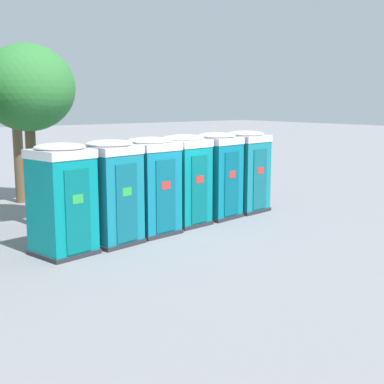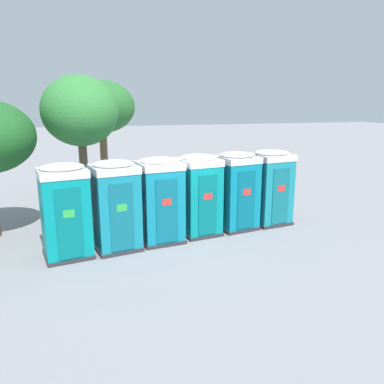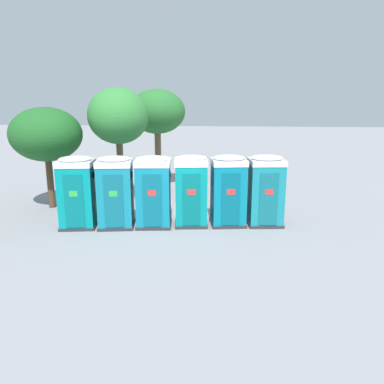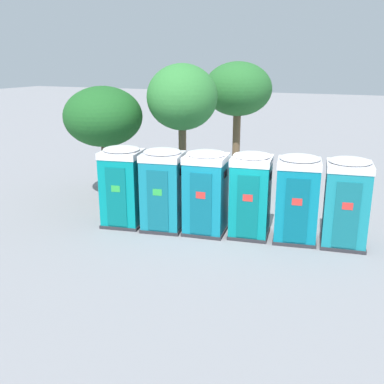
{
  "view_description": "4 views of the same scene",
  "coord_description": "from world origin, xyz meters",
  "px_view_note": "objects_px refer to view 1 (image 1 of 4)",
  "views": [
    {
      "loc": [
        -8.28,
        -11.81,
        3.45
      ],
      "look_at": [
        0.96,
        -0.09,
        0.9
      ],
      "focal_mm": 50.0,
      "sensor_mm": 36.0,
      "label": 1
    },
    {
      "loc": [
        -2.91,
        -10.83,
        4.04
      ],
      "look_at": [
        0.43,
        -0.18,
        1.4
      ],
      "focal_mm": 35.0,
      "sensor_mm": 36.0,
      "label": 2
    },
    {
      "loc": [
        2.1,
        -13.08,
        4.32
      ],
      "look_at": [
        0.73,
        -0.13,
        1.22
      ],
      "focal_mm": 35.0,
      "sensor_mm": 36.0,
      "label": 3
    },
    {
      "loc": [
        4.03,
        -12.42,
        5.1
      ],
      "look_at": [
        -1.05,
        -0.4,
        1.24
      ],
      "focal_mm": 42.0,
      "sensor_mm": 36.0,
      "label": 4
    }
  ],
  "objects_px": {
    "portapotty_1": "(111,192)",
    "portapotty_3": "(184,180)",
    "street_tree_2": "(15,88)",
    "portapotty_0": "(62,199)",
    "street_tree_0": "(28,89)",
    "portapotty_5": "(245,171)",
    "portapotty_4": "(216,175)",
    "portapotty_2": "(151,185)"
  },
  "relations": [
    {
      "from": "portapotty_1",
      "to": "portapotty_3",
      "type": "relative_size",
      "value": 1.0
    },
    {
      "from": "portapotty_3",
      "to": "street_tree_2",
      "type": "bearing_deg",
      "value": 111.28
    },
    {
      "from": "portapotty_0",
      "to": "portapotty_3",
      "type": "height_order",
      "value": "same"
    },
    {
      "from": "portapotty_0",
      "to": "street_tree_0",
      "type": "relative_size",
      "value": 0.51
    },
    {
      "from": "portapotty_1",
      "to": "portapotty_5",
      "type": "relative_size",
      "value": 1.0
    },
    {
      "from": "street_tree_0",
      "to": "portapotty_3",
      "type": "bearing_deg",
      "value": -37.61
    },
    {
      "from": "portapotty_4",
      "to": "portapotty_5",
      "type": "xyz_separation_m",
      "value": [
        1.33,
        0.15,
        -0.0
      ]
    },
    {
      "from": "portapotty_1",
      "to": "portapotty_4",
      "type": "relative_size",
      "value": 1.0
    },
    {
      "from": "portapotty_2",
      "to": "portapotty_1",
      "type": "bearing_deg",
      "value": -170.3
    },
    {
      "from": "portapotty_3",
      "to": "portapotty_5",
      "type": "relative_size",
      "value": 1.0
    },
    {
      "from": "portapotty_4",
      "to": "street_tree_0",
      "type": "bearing_deg",
      "value": 152.73
    },
    {
      "from": "portapotty_1",
      "to": "portapotty_4",
      "type": "bearing_deg",
      "value": 9.63
    },
    {
      "from": "street_tree_0",
      "to": "portapotty_5",
      "type": "bearing_deg",
      "value": -20.62
    },
    {
      "from": "portapotty_5",
      "to": "portapotty_2",
      "type": "bearing_deg",
      "value": -171.45
    },
    {
      "from": "portapotty_1",
      "to": "portapotty_5",
      "type": "xyz_separation_m",
      "value": [
        5.29,
        0.82,
        -0.0
      ]
    },
    {
      "from": "portapotty_3",
      "to": "street_tree_0",
      "type": "relative_size",
      "value": 0.51
    },
    {
      "from": "portapotty_0",
      "to": "portapotty_1",
      "type": "relative_size",
      "value": 1.0
    },
    {
      "from": "street_tree_2",
      "to": "portapotty_4",
      "type": "bearing_deg",
      "value": -58.09
    },
    {
      "from": "portapotty_5",
      "to": "portapotty_4",
      "type": "bearing_deg",
      "value": -173.53
    },
    {
      "from": "portapotty_3",
      "to": "portapotty_2",
      "type": "bearing_deg",
      "value": -168.12
    },
    {
      "from": "portapotty_5",
      "to": "street_tree_0",
      "type": "height_order",
      "value": "street_tree_0"
    },
    {
      "from": "portapotty_0",
      "to": "portapotty_3",
      "type": "xyz_separation_m",
      "value": [
        3.96,
        0.66,
        0.0
      ]
    },
    {
      "from": "portapotty_4",
      "to": "street_tree_0",
      "type": "xyz_separation_m",
      "value": [
        -4.68,
        2.41,
        2.49
      ]
    },
    {
      "from": "portapotty_2",
      "to": "street_tree_2",
      "type": "relative_size",
      "value": 0.5
    },
    {
      "from": "portapotty_0",
      "to": "portapotty_4",
      "type": "xyz_separation_m",
      "value": [
        5.29,
        0.83,
        -0.0
      ]
    },
    {
      "from": "portapotty_1",
      "to": "street_tree_2",
      "type": "relative_size",
      "value": 0.5
    },
    {
      "from": "portapotty_0",
      "to": "portapotty_2",
      "type": "relative_size",
      "value": 1.0
    },
    {
      "from": "street_tree_0",
      "to": "street_tree_2",
      "type": "bearing_deg",
      "value": 74.96
    },
    {
      "from": "portapotty_0",
      "to": "portapotty_2",
      "type": "height_order",
      "value": "same"
    },
    {
      "from": "portapotty_4",
      "to": "street_tree_2",
      "type": "distance_m",
      "value": 7.51
    },
    {
      "from": "portapotty_2",
      "to": "street_tree_2",
      "type": "xyz_separation_m",
      "value": [
        -1.08,
        6.43,
        2.59
      ]
    },
    {
      "from": "portapotty_5",
      "to": "street_tree_0",
      "type": "distance_m",
      "value": 6.89
    },
    {
      "from": "portapotty_3",
      "to": "portapotty_4",
      "type": "bearing_deg",
      "value": 7.3
    },
    {
      "from": "portapotty_0",
      "to": "portapotty_2",
      "type": "distance_m",
      "value": 2.68
    },
    {
      "from": "portapotty_4",
      "to": "street_tree_0",
      "type": "height_order",
      "value": "street_tree_0"
    },
    {
      "from": "portapotty_4",
      "to": "portapotty_1",
      "type": "bearing_deg",
      "value": -170.37
    },
    {
      "from": "portapotty_2",
      "to": "portapotty_4",
      "type": "distance_m",
      "value": 2.68
    },
    {
      "from": "portapotty_0",
      "to": "street_tree_2",
      "type": "distance_m",
      "value": 7.45
    },
    {
      "from": "portapotty_4",
      "to": "portapotty_2",
      "type": "bearing_deg",
      "value": -170.41
    },
    {
      "from": "portapotty_0",
      "to": "street_tree_2",
      "type": "bearing_deg",
      "value": 77.04
    },
    {
      "from": "portapotty_2",
      "to": "street_tree_0",
      "type": "relative_size",
      "value": 0.51
    },
    {
      "from": "portapotty_3",
      "to": "portapotty_4",
      "type": "relative_size",
      "value": 1.0
    }
  ]
}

